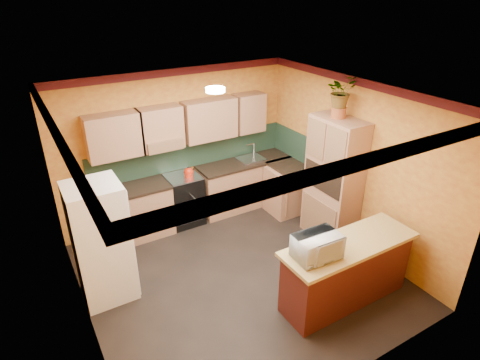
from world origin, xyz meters
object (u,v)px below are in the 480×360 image
at_px(pantry, 333,181).
at_px(microwave, 317,246).
at_px(base_cabinets_back, 215,192).
at_px(stove, 184,199).
at_px(fridge, 101,243).
at_px(breakfast_bar, 346,273).

distance_m(pantry, microwave, 1.93).
bearing_deg(base_cabinets_back, microwave, -92.65).
xyz_separation_m(stove, pantry, (1.92, -1.67, 0.59)).
relative_size(stove, fridge, 0.54).
xyz_separation_m(base_cabinets_back, breakfast_bar, (0.43, -2.95, 0.00)).
bearing_deg(microwave, breakfast_bar, 2.56).
xyz_separation_m(fridge, pantry, (3.60, -0.47, 0.20)).
distance_m(stove, breakfast_bar, 3.14).
height_order(base_cabinets_back, pantry, pantry).
bearing_deg(microwave, pantry, 44.35).
distance_m(base_cabinets_back, breakfast_bar, 2.99).
relative_size(stove, pantry, 0.43).
xyz_separation_m(fridge, breakfast_bar, (2.74, -1.76, -0.41)).
bearing_deg(pantry, breakfast_bar, -123.97).
xyz_separation_m(pantry, breakfast_bar, (-0.86, -1.28, -0.61)).
bearing_deg(base_cabinets_back, stove, -180.00).
bearing_deg(stove, breakfast_bar, -70.28).
xyz_separation_m(stove, microwave, (0.49, -2.95, 0.63)).
height_order(base_cabinets_back, stove, stove).
bearing_deg(breakfast_bar, stove, 109.72).
xyz_separation_m(base_cabinets_back, fridge, (-2.30, -1.20, 0.41)).
bearing_deg(pantry, fridge, 172.50).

